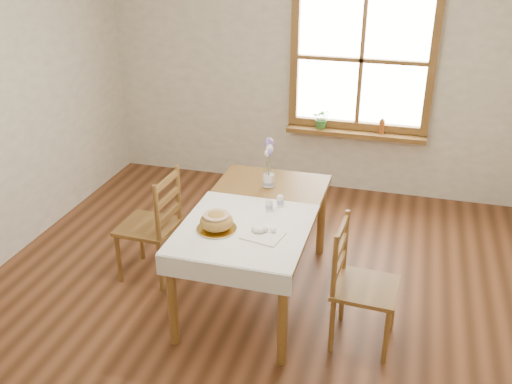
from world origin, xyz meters
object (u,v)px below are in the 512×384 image
dining_table (256,220)px  bread_plate (217,229)px  chair_right (366,286)px  chair_left (148,225)px  flower_vase (268,181)px

dining_table → bread_plate: size_ratio=5.84×
chair_right → dining_table: bearing=71.6°
dining_table → chair_left: 0.95m
chair_right → bread_plate: (-1.06, -0.03, 0.31)m
dining_table → chair_right: size_ratio=1.74×
flower_vase → dining_table: bearing=-88.1°
bread_plate → dining_table: bearing=65.3°
bread_plate → flower_vase: flower_vase is taller
chair_right → chair_left: bearing=81.6°
chair_left → chair_right: size_ratio=1.03×
bread_plate → flower_vase: (0.16, 0.81, 0.04)m
chair_left → flower_vase: bearing=116.4°
chair_right → bread_plate: size_ratio=3.36×
dining_table → chair_left: bearing=178.7°
flower_vase → chair_right: bearing=-40.8°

